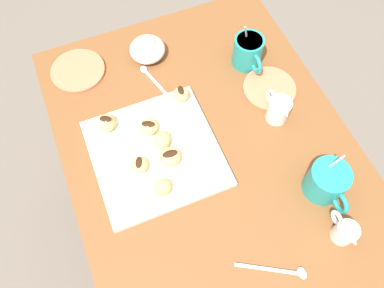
{
  "coord_description": "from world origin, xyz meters",
  "views": [
    {
      "loc": [
        0.4,
        -0.21,
        1.64
      ],
      "look_at": [
        -0.01,
        -0.04,
        0.76
      ],
      "focal_mm": 35.4,
      "sensor_mm": 36.0,
      "label": 1
    }
  ],
  "objects_px": {
    "saucer_coral_left": "(269,89)",
    "beignet_2": "(162,188)",
    "dining_table": "(206,168)",
    "coffee_mug_teal_right": "(327,181)",
    "pastry_plate_square": "(156,153)",
    "beignet_6": "(162,140)",
    "coffee_mug_teal_left": "(248,51)",
    "beignet_4": "(170,157)",
    "saucer_coral_right": "(78,71)",
    "beignet_3": "(181,94)",
    "cream_pitcher_white": "(278,109)",
    "beignet_5": "(107,123)",
    "beignet_1": "(149,127)",
    "beignet_0": "(139,164)",
    "ice_cream_bowl": "(147,48)",
    "chocolate_sauce_pitcher": "(345,232)"
  },
  "relations": [
    {
      "from": "saucer_coral_right",
      "to": "coffee_mug_teal_right",
      "type": "bearing_deg",
      "value": 38.9
    },
    {
      "from": "dining_table",
      "to": "chocolate_sauce_pitcher",
      "type": "xyz_separation_m",
      "value": [
        0.34,
        0.2,
        0.18
      ]
    },
    {
      "from": "beignet_0",
      "to": "beignet_2",
      "type": "bearing_deg",
      "value": 20.91
    },
    {
      "from": "pastry_plate_square",
      "to": "beignet_6",
      "type": "height_order",
      "value": "beignet_6"
    },
    {
      "from": "beignet_2",
      "to": "beignet_4",
      "type": "distance_m",
      "value": 0.08
    },
    {
      "from": "ice_cream_bowl",
      "to": "beignet_6",
      "type": "xyz_separation_m",
      "value": [
        0.3,
        -0.06,
        0.0
      ]
    },
    {
      "from": "dining_table",
      "to": "coffee_mug_teal_right",
      "type": "height_order",
      "value": "coffee_mug_teal_right"
    },
    {
      "from": "cream_pitcher_white",
      "to": "saucer_coral_left",
      "type": "distance_m",
      "value": 0.1
    },
    {
      "from": "beignet_4",
      "to": "beignet_6",
      "type": "bearing_deg",
      "value": -177.39
    },
    {
      "from": "beignet_2",
      "to": "beignet_6",
      "type": "distance_m",
      "value": 0.13
    },
    {
      "from": "beignet_3",
      "to": "coffee_mug_teal_right",
      "type": "bearing_deg",
      "value": 31.55
    },
    {
      "from": "beignet_0",
      "to": "beignet_4",
      "type": "relative_size",
      "value": 0.81
    },
    {
      "from": "beignet_5",
      "to": "cream_pitcher_white",
      "type": "bearing_deg",
      "value": 72.97
    },
    {
      "from": "coffee_mug_teal_left",
      "to": "beignet_4",
      "type": "xyz_separation_m",
      "value": [
        0.22,
        -0.32,
        -0.02
      ]
    },
    {
      "from": "saucer_coral_left",
      "to": "beignet_3",
      "type": "xyz_separation_m",
      "value": [
        -0.06,
        -0.25,
        0.03
      ]
    },
    {
      "from": "pastry_plate_square",
      "to": "chocolate_sauce_pitcher",
      "type": "distance_m",
      "value": 0.5
    },
    {
      "from": "beignet_2",
      "to": "beignet_4",
      "type": "relative_size",
      "value": 0.84
    },
    {
      "from": "coffee_mug_teal_left",
      "to": "beignet_1",
      "type": "xyz_separation_m",
      "value": [
        0.12,
        -0.35,
        -0.02
      ]
    },
    {
      "from": "coffee_mug_teal_right",
      "to": "saucer_coral_right",
      "type": "relative_size",
      "value": 0.89
    },
    {
      "from": "ice_cream_bowl",
      "to": "beignet_4",
      "type": "bearing_deg",
      "value": -9.82
    },
    {
      "from": "beignet_6",
      "to": "beignet_1",
      "type": "bearing_deg",
      "value": -159.97
    },
    {
      "from": "cream_pitcher_white",
      "to": "beignet_1",
      "type": "relative_size",
      "value": 1.98
    },
    {
      "from": "pastry_plate_square",
      "to": "beignet_5",
      "type": "bearing_deg",
      "value": -142.59
    },
    {
      "from": "pastry_plate_square",
      "to": "coffee_mug_teal_left",
      "type": "xyz_separation_m",
      "value": [
        -0.19,
        0.35,
        0.04
      ]
    },
    {
      "from": "coffee_mug_teal_left",
      "to": "beignet_0",
      "type": "height_order",
      "value": "coffee_mug_teal_left"
    },
    {
      "from": "ice_cream_bowl",
      "to": "cream_pitcher_white",
      "type": "bearing_deg",
      "value": 37.31
    },
    {
      "from": "dining_table",
      "to": "ice_cream_bowl",
      "type": "distance_m",
      "value": 0.39
    },
    {
      "from": "dining_table",
      "to": "pastry_plate_square",
      "type": "bearing_deg",
      "value": -101.3
    },
    {
      "from": "saucer_coral_left",
      "to": "beignet_2",
      "type": "height_order",
      "value": "beignet_2"
    },
    {
      "from": "beignet_2",
      "to": "coffee_mug_teal_right",
      "type": "bearing_deg",
      "value": 69.38
    },
    {
      "from": "beignet_6",
      "to": "cream_pitcher_white",
      "type": "bearing_deg",
      "value": 84.4
    },
    {
      "from": "dining_table",
      "to": "chocolate_sauce_pitcher",
      "type": "relative_size",
      "value": 10.55
    },
    {
      "from": "ice_cream_bowl",
      "to": "saucer_coral_left",
      "type": "height_order",
      "value": "ice_cream_bowl"
    },
    {
      "from": "cream_pitcher_white",
      "to": "saucer_coral_right",
      "type": "bearing_deg",
      "value": -127.35
    },
    {
      "from": "beignet_2",
      "to": "beignet_6",
      "type": "relative_size",
      "value": 0.9
    },
    {
      "from": "coffee_mug_teal_right",
      "to": "beignet_5",
      "type": "bearing_deg",
      "value": -129.4
    },
    {
      "from": "coffee_mug_teal_left",
      "to": "beignet_5",
      "type": "distance_m",
      "value": 0.45
    },
    {
      "from": "beignet_3",
      "to": "beignet_0",
      "type": "bearing_deg",
      "value": -48.53
    },
    {
      "from": "ice_cream_bowl",
      "to": "beignet_4",
      "type": "relative_size",
      "value": 1.88
    },
    {
      "from": "dining_table",
      "to": "beignet_5",
      "type": "distance_m",
      "value": 0.33
    },
    {
      "from": "coffee_mug_teal_left",
      "to": "ice_cream_bowl",
      "type": "relative_size",
      "value": 1.37
    },
    {
      "from": "saucer_coral_left",
      "to": "beignet_2",
      "type": "xyz_separation_m",
      "value": [
        0.18,
        -0.39,
        0.03
      ]
    },
    {
      "from": "pastry_plate_square",
      "to": "beignet_3",
      "type": "relative_size",
      "value": 7.07
    },
    {
      "from": "coffee_mug_teal_left",
      "to": "beignet_3",
      "type": "distance_m",
      "value": 0.24
    },
    {
      "from": "coffee_mug_teal_left",
      "to": "saucer_coral_right",
      "type": "distance_m",
      "value": 0.5
    },
    {
      "from": "beignet_1",
      "to": "beignet_2",
      "type": "height_order",
      "value": "beignet_2"
    },
    {
      "from": "saucer_coral_left",
      "to": "pastry_plate_square",
      "type": "bearing_deg",
      "value": -78.97
    },
    {
      "from": "cream_pitcher_white",
      "to": "beignet_0",
      "type": "relative_size",
      "value": 2.32
    },
    {
      "from": "cream_pitcher_white",
      "to": "chocolate_sauce_pitcher",
      "type": "distance_m",
      "value": 0.35
    },
    {
      "from": "coffee_mug_teal_right",
      "to": "beignet_6",
      "type": "xyz_separation_m",
      "value": [
        -0.26,
        -0.33,
        -0.01
      ]
    }
  ]
}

